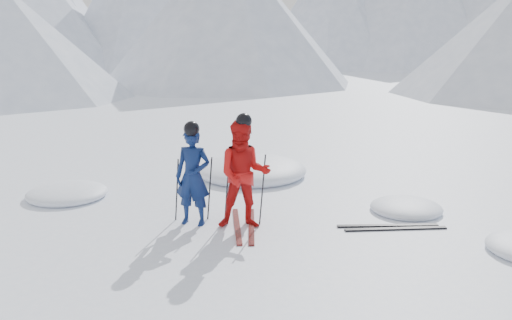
{
  "coord_description": "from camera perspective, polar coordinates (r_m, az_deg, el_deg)",
  "views": [
    {
      "loc": [
        -1.44,
        -8.22,
        3.16
      ],
      "look_at": [
        -1.61,
        0.5,
        1.1
      ],
      "focal_mm": 38.0,
      "sensor_mm": 36.0,
      "label": 1
    }
  ],
  "objects": [
    {
      "name": "ground",
      "position": [
        8.93,
        10.43,
        -7.68
      ],
      "size": [
        160.0,
        160.0,
        0.0
      ],
      "primitive_type": "plane",
      "color": "white",
      "rests_on": "ground"
    },
    {
      "name": "skier_blue",
      "position": [
        9.06,
        -6.66,
        -1.75
      ],
      "size": [
        0.68,
        0.53,
        1.65
      ],
      "primitive_type": "imported",
      "rotation": [
        0.0,
        0.0,
        -0.24
      ],
      "color": "#0C1C4B",
      "rests_on": "ground"
    },
    {
      "name": "skier_red",
      "position": [
        8.83,
        -1.26,
        -1.54
      ],
      "size": [
        0.92,
        0.74,
        1.8
      ],
      "primitive_type": "imported",
      "rotation": [
        0.0,
        0.0,
        0.06
      ],
      "color": "red",
      "rests_on": "ground"
    },
    {
      "name": "pole_blue_left",
      "position": [
        9.32,
        -8.32,
        -3.13
      ],
      "size": [
        0.11,
        0.08,
        1.1
      ],
      "primitive_type": "cylinder",
      "rotation": [
        0.05,
        0.08,
        0.0
      ],
      "color": "black",
      "rests_on": "ground"
    },
    {
      "name": "pole_blue_right",
      "position": [
        9.34,
        -4.89,
        -3.0
      ],
      "size": [
        0.11,
        0.07,
        1.1
      ],
      "primitive_type": "cylinder",
      "rotation": [
        -0.04,
        0.08,
        0.0
      ],
      "color": "black",
      "rests_on": "ground"
    },
    {
      "name": "pole_red_left",
      "position": [
        9.17,
        -3.06,
        -2.94
      ],
      "size": [
        0.12,
        0.1,
        1.2
      ],
      "primitive_type": "cylinder",
      "rotation": [
        0.06,
        0.08,
        0.0
      ],
      "color": "black",
      "rests_on": "ground"
    },
    {
      "name": "pole_red_right",
      "position": [
        9.05,
        0.69,
        -3.15
      ],
      "size": [
        0.12,
        0.08,
        1.2
      ],
      "primitive_type": "cylinder",
      "rotation": [
        -0.05,
        0.08,
        0.0
      ],
      "color": "black",
      "rests_on": "ground"
    },
    {
      "name": "ski_worn_left",
      "position": [
        9.1,
        -1.99,
        -6.94
      ],
      "size": [
        0.26,
        1.7,
        0.03
      ],
      "primitive_type": "cube",
      "rotation": [
        0.0,
        0.0,
        0.1
      ],
      "color": "black",
      "rests_on": "ground"
    },
    {
      "name": "ski_worn_right",
      "position": [
        9.09,
        -0.47,
        -6.95
      ],
      "size": [
        0.14,
        1.7,
        0.03
      ],
      "primitive_type": "cube",
      "rotation": [
        0.0,
        0.0,
        0.03
      ],
      "color": "black",
      "rests_on": "ground"
    },
    {
      "name": "ski_loose_a",
      "position": [
        9.37,
        13.69,
        -6.73
      ],
      "size": [
        1.7,
        0.2,
        0.03
      ],
      "primitive_type": "cube",
      "rotation": [
        0.0,
        0.0,
        1.63
      ],
      "color": "black",
      "rests_on": "ground"
    },
    {
      "name": "ski_loose_b",
      "position": [
        9.25,
        14.5,
        -7.03
      ],
      "size": [
        1.7,
        0.25,
        0.03
      ],
      "primitive_type": "cube",
      "rotation": [
        0.0,
        0.0,
        1.67
      ],
      "color": "black",
      "rests_on": "ground"
    },
    {
      "name": "snow_lumps",
      "position": [
        11.37,
        0.08,
        -2.85
      ],
      "size": [
        9.33,
        6.26,
        0.55
      ],
      "color": "white",
      "rests_on": "ground"
    }
  ]
}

